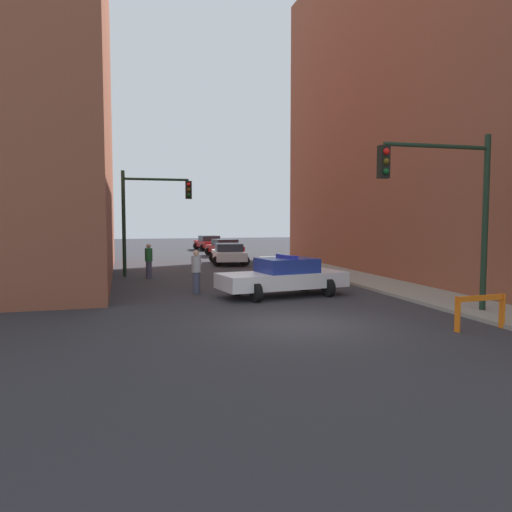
{
  "coord_description": "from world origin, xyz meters",
  "views": [
    {
      "loc": [
        -4.57,
        -12.51,
        2.86
      ],
      "look_at": [
        0.72,
        6.91,
        1.34
      ],
      "focal_mm": 35.0,
      "sensor_mm": 36.0,
      "label": 1
    }
  ],
  "objects_px": {
    "traffic_light_near": "(452,195)",
    "barrier_mid": "(480,306)",
    "parked_car_near": "(229,254)",
    "police_car": "(283,277)",
    "pedestrian_crossing": "(196,271)",
    "traffic_light_far": "(146,208)",
    "parked_car_far": "(209,243)",
    "pedestrian_corner": "(149,260)",
    "parked_car_mid": "(224,248)"
  },
  "relations": [
    {
      "from": "traffic_light_near",
      "to": "barrier_mid",
      "type": "relative_size",
      "value": 3.25
    },
    {
      "from": "traffic_light_near",
      "to": "parked_car_near",
      "type": "bearing_deg",
      "value": 98.81
    },
    {
      "from": "police_car",
      "to": "pedestrian_crossing",
      "type": "height_order",
      "value": "pedestrian_crossing"
    },
    {
      "from": "traffic_light_far",
      "to": "parked_car_near",
      "type": "bearing_deg",
      "value": 44.21
    },
    {
      "from": "parked_car_far",
      "to": "pedestrian_crossing",
      "type": "bearing_deg",
      "value": -105.26
    },
    {
      "from": "parked_car_near",
      "to": "pedestrian_corner",
      "type": "xyz_separation_m",
      "value": [
        -5.23,
        -6.18,
        0.19
      ]
    },
    {
      "from": "parked_car_mid",
      "to": "traffic_light_far",
      "type": "bearing_deg",
      "value": -124.32
    },
    {
      "from": "traffic_light_far",
      "to": "parked_car_mid",
      "type": "xyz_separation_m",
      "value": [
        6.28,
        11.48,
        -2.72
      ]
    },
    {
      "from": "traffic_light_near",
      "to": "police_car",
      "type": "height_order",
      "value": "traffic_light_near"
    },
    {
      "from": "parked_car_far",
      "to": "pedestrian_crossing",
      "type": "relative_size",
      "value": 2.67
    },
    {
      "from": "police_car",
      "to": "barrier_mid",
      "type": "xyz_separation_m",
      "value": [
        3.09,
        -6.7,
        -0.11
      ]
    },
    {
      "from": "traffic_light_near",
      "to": "police_car",
      "type": "relative_size",
      "value": 1.05
    },
    {
      "from": "parked_car_near",
      "to": "parked_car_mid",
      "type": "distance_m",
      "value": 6.46
    },
    {
      "from": "traffic_light_near",
      "to": "barrier_mid",
      "type": "bearing_deg",
      "value": -103.28
    },
    {
      "from": "parked_car_near",
      "to": "pedestrian_corner",
      "type": "height_order",
      "value": "pedestrian_corner"
    },
    {
      "from": "traffic_light_near",
      "to": "pedestrian_crossing",
      "type": "relative_size",
      "value": 3.13
    },
    {
      "from": "pedestrian_corner",
      "to": "parked_car_far",
      "type": "bearing_deg",
      "value": -64.13
    },
    {
      "from": "police_car",
      "to": "pedestrian_corner",
      "type": "xyz_separation_m",
      "value": [
        -4.49,
        6.92,
        0.14
      ]
    },
    {
      "from": "pedestrian_crossing",
      "to": "parked_car_mid",
      "type": "bearing_deg",
      "value": -168.52
    },
    {
      "from": "traffic_light_near",
      "to": "parked_car_near",
      "type": "relative_size",
      "value": 1.17
    },
    {
      "from": "parked_car_far",
      "to": "barrier_mid",
      "type": "relative_size",
      "value": 2.77
    },
    {
      "from": "pedestrian_corner",
      "to": "police_car",
      "type": "bearing_deg",
      "value": 166.36
    },
    {
      "from": "police_car",
      "to": "parked_car_mid",
      "type": "relative_size",
      "value": 1.11
    },
    {
      "from": "pedestrian_corner",
      "to": "barrier_mid",
      "type": "distance_m",
      "value": 15.59
    },
    {
      "from": "parked_car_far",
      "to": "parked_car_mid",
      "type": "bearing_deg",
      "value": -95.68
    },
    {
      "from": "parked_car_far",
      "to": "traffic_light_far",
      "type": "bearing_deg",
      "value": -112.89
    },
    {
      "from": "traffic_light_far",
      "to": "pedestrian_crossing",
      "type": "relative_size",
      "value": 3.13
    },
    {
      "from": "pedestrian_corner",
      "to": "barrier_mid",
      "type": "xyz_separation_m",
      "value": [
        7.58,
        -13.62,
        -0.24
      ]
    },
    {
      "from": "pedestrian_corner",
      "to": "barrier_mid",
      "type": "height_order",
      "value": "pedestrian_corner"
    },
    {
      "from": "parked_car_near",
      "to": "pedestrian_crossing",
      "type": "xyz_separation_m",
      "value": [
        -3.76,
        -11.66,
        0.19
      ]
    },
    {
      "from": "pedestrian_crossing",
      "to": "pedestrian_corner",
      "type": "bearing_deg",
      "value": -138.58
    },
    {
      "from": "police_car",
      "to": "barrier_mid",
      "type": "relative_size",
      "value": 3.09
    },
    {
      "from": "parked_car_far",
      "to": "parked_car_near",
      "type": "bearing_deg",
      "value": -99.25
    },
    {
      "from": "traffic_light_near",
      "to": "parked_car_near",
      "type": "distance_m",
      "value": 18.39
    },
    {
      "from": "police_car",
      "to": "parked_car_far",
      "type": "relative_size",
      "value": 1.12
    },
    {
      "from": "parked_car_mid",
      "to": "barrier_mid",
      "type": "relative_size",
      "value": 2.79
    },
    {
      "from": "traffic_light_near",
      "to": "traffic_light_far",
      "type": "xyz_separation_m",
      "value": [
        -8.03,
        12.85,
        -0.13
      ]
    },
    {
      "from": "traffic_light_near",
      "to": "barrier_mid",
      "type": "distance_m",
      "value": 3.48
    },
    {
      "from": "traffic_light_near",
      "to": "pedestrian_corner",
      "type": "xyz_separation_m",
      "value": [
        -8.01,
        11.77,
        -2.67
      ]
    },
    {
      "from": "traffic_light_near",
      "to": "pedestrian_corner",
      "type": "distance_m",
      "value": 14.49
    },
    {
      "from": "traffic_light_far",
      "to": "parked_car_far",
      "type": "distance_m",
      "value": 20.54
    },
    {
      "from": "police_car",
      "to": "barrier_mid",
      "type": "bearing_deg",
      "value": -164.89
    },
    {
      "from": "police_car",
      "to": "barrier_mid",
      "type": "distance_m",
      "value": 7.38
    },
    {
      "from": "police_car",
      "to": "parked_car_mid",
      "type": "bearing_deg",
      "value": -14.87
    },
    {
      "from": "parked_car_mid",
      "to": "pedestrian_crossing",
      "type": "relative_size",
      "value": 2.68
    },
    {
      "from": "traffic_light_near",
      "to": "pedestrian_corner",
      "type": "bearing_deg",
      "value": 124.25
    },
    {
      "from": "traffic_light_near",
      "to": "traffic_light_far",
      "type": "bearing_deg",
      "value": 122.02
    },
    {
      "from": "traffic_light_near",
      "to": "parked_car_far",
      "type": "relative_size",
      "value": 1.18
    },
    {
      "from": "traffic_light_far",
      "to": "police_car",
      "type": "height_order",
      "value": "traffic_light_far"
    },
    {
      "from": "barrier_mid",
      "to": "traffic_light_far",
      "type": "bearing_deg",
      "value": 117.34
    }
  ]
}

